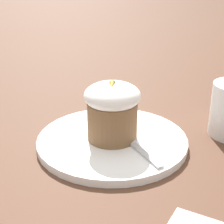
# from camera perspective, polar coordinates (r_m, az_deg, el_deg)

# --- Properties ---
(ground_plane) EXTENTS (4.00, 4.00, 0.00)m
(ground_plane) POSITION_cam_1_polar(r_m,az_deg,el_deg) (0.61, 0.04, -4.98)
(ground_plane) COLOR #513323
(dessert_plate) EXTENTS (0.24, 0.24, 0.01)m
(dessert_plate) POSITION_cam_1_polar(r_m,az_deg,el_deg) (0.61, 0.04, -4.48)
(dessert_plate) COLOR white
(dessert_plate) RESTS_ON ground_plane
(carrot_cake) EXTENTS (0.09, 0.09, 0.10)m
(carrot_cake) POSITION_cam_1_polar(r_m,az_deg,el_deg) (0.58, -0.00, 0.44)
(carrot_cake) COLOR brown
(carrot_cake) RESTS_ON dessert_plate
(spoon) EXTENTS (0.11, 0.07, 0.01)m
(spoon) POSITION_cam_1_polar(r_m,az_deg,el_deg) (0.59, 3.13, -4.74)
(spoon) COLOR #B7B7BC
(spoon) RESTS_ON dessert_plate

